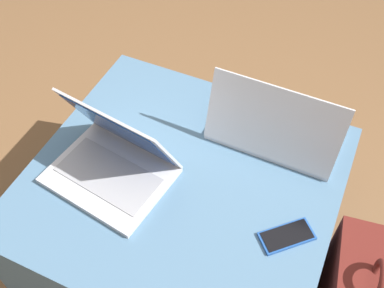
{
  "coord_description": "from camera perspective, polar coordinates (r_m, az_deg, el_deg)",
  "views": [
    {
      "loc": [
        0.33,
        -0.65,
        1.49
      ],
      "look_at": [
        -0.0,
        0.07,
        0.53
      ],
      "focal_mm": 42.0,
      "sensor_mm": 36.0,
      "label": 1
    }
  ],
  "objects": [
    {
      "name": "ground_plane",
      "position": [
        1.66,
        -0.98,
        -13.28
      ],
      "size": [
        14.0,
        14.0,
        0.0
      ],
      "primitive_type": "plane",
      "color": "brown"
    },
    {
      "name": "ottoman",
      "position": [
        1.46,
        -1.1,
        -9.4
      ],
      "size": [
        0.85,
        0.8,
        0.45
      ],
      "color": "#2A3D4E",
      "rests_on": "ground_plane"
    },
    {
      "name": "laptop_near",
      "position": [
        1.26,
        -9.94,
        -2.01
      ],
      "size": [
        0.36,
        0.3,
        0.25
      ],
      "rotation": [
        0.0,
        0.0,
        -0.14
      ],
      "color": "silver",
      "rests_on": "ottoman"
    },
    {
      "name": "laptop_far",
      "position": [
        1.34,
        10.49,
        1.95
      ],
      "size": [
        0.38,
        0.23,
        0.23
      ],
      "rotation": [
        0.0,
        0.0,
        3.13
      ],
      "color": "silver",
      "rests_on": "ottoman"
    },
    {
      "name": "cell_phone",
      "position": [
        1.2,
        11.95,
        -11.36
      ],
      "size": [
        0.15,
        0.14,
        0.01
      ],
      "rotation": [
        0.0,
        0.0,
        2.34
      ],
      "color": "#1E4C9E",
      "rests_on": "ottoman"
    }
  ]
}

